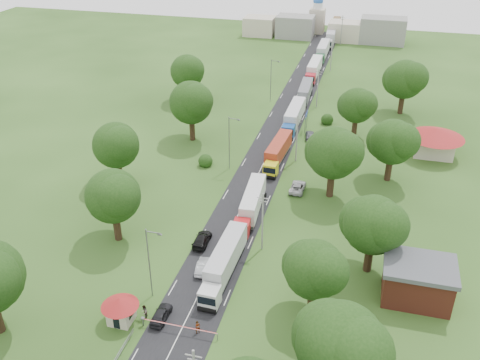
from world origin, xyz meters
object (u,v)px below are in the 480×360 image
(boom_barrier, at_px, (168,325))
(car_lane_front, at_px, (161,314))
(truck_0, at_px, (224,262))
(pedestrian_near, at_px, (198,327))
(info_sign, at_px, (306,117))
(car_lane_mid, at_px, (203,266))
(guard_booth, at_px, (120,307))

(boom_barrier, height_order, car_lane_front, car_lane_front)
(truck_0, bearing_deg, pedestrian_near, -90.07)
(info_sign, xyz_separation_m, car_lane_mid, (-6.20, -48.70, -2.33))
(boom_barrier, height_order, pedestrian_near, pedestrian_near)
(pedestrian_near, bearing_deg, truck_0, 48.56)
(guard_booth, xyz_separation_m, car_lane_mid, (6.20, 11.30, -1.49))
(pedestrian_near, bearing_deg, guard_booth, 141.75)
(info_sign, relative_size, car_lane_mid, 1.00)
(truck_0, height_order, car_lane_front, truck_0)
(car_lane_front, xyz_separation_m, pedestrian_near, (4.87, -1.00, 0.13))
(truck_0, relative_size, pedestrian_near, 8.69)
(guard_booth, relative_size, car_lane_mid, 1.08)
(boom_barrier, xyz_separation_m, truck_0, (3.37, 11.13, 1.22))
(truck_0, bearing_deg, car_lane_front, -116.91)
(boom_barrier, bearing_deg, car_lane_mid, 88.19)
(info_sign, relative_size, pedestrian_near, 2.48)
(info_sign, bearing_deg, truck_0, -93.73)
(guard_booth, distance_m, pedestrian_near, 9.31)
(boom_barrier, distance_m, car_lane_mid, 11.31)
(boom_barrier, height_order, info_sign, info_sign)
(info_sign, distance_m, car_lane_front, 59.10)
(boom_barrier, bearing_deg, car_lane_front, 135.26)
(guard_booth, distance_m, car_lane_mid, 12.97)
(pedestrian_near, bearing_deg, info_sign, 45.56)
(car_lane_mid, distance_m, pedestrian_near, 11.21)
(info_sign, bearing_deg, guard_booth, -101.68)
(truck_0, xyz_separation_m, car_lane_front, (-4.89, -9.63, -1.41))
(guard_booth, distance_m, truck_0, 14.45)
(truck_0, height_order, car_lane_mid, truck_0)
(pedestrian_near, bearing_deg, car_lane_front, 127.03)
(car_lane_mid, bearing_deg, pedestrian_near, 98.06)
(info_sign, relative_size, truck_0, 0.28)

